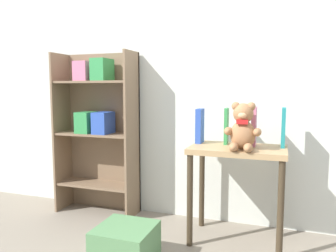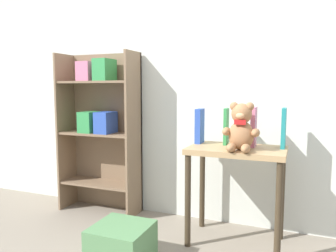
{
  "view_description": "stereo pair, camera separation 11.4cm",
  "coord_description": "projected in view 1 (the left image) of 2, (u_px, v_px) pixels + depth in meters",
  "views": [
    {
      "loc": [
        0.47,
        -1.16,
        1.03
      ],
      "look_at": [
        -0.31,
        1.06,
        0.77
      ],
      "focal_mm": 35.0,
      "sensor_mm": 36.0,
      "label": 1
    },
    {
      "loc": [
        0.58,
        -1.12,
        1.03
      ],
      "look_at": [
        -0.31,
        1.06,
        0.77
      ],
      "focal_mm": 35.0,
      "sensor_mm": 36.0,
      "label": 2
    }
  ],
  "objects": [
    {
      "name": "book_standing_pink",
      "position": [
        254.0,
        127.0,
        2.19
      ],
      "size": [
        0.03,
        0.12,
        0.26
      ],
      "primitive_type": "cube",
      "rotation": [
        0.0,
        0.0,
        0.01
      ],
      "color": "#D17093",
      "rests_on": "display_table"
    },
    {
      "name": "storage_bin",
      "position": [
        126.0,
        246.0,
        1.91
      ],
      "size": [
        0.32,
        0.32,
        0.24
      ],
      "color": "#568956",
      "rests_on": "ground_plane"
    },
    {
      "name": "display_table",
      "position": [
        237.0,
        164.0,
        2.18
      ],
      "size": [
        0.62,
        0.4,
        0.65
      ],
      "color": "tan",
      "rests_on": "ground_plane"
    },
    {
      "name": "wall_back",
      "position": [
        218.0,
        60.0,
        2.49
      ],
      "size": [
        4.8,
        0.06,
        2.5
      ],
      "color": "silver",
      "rests_on": "ground_plane"
    },
    {
      "name": "book_standing_blue",
      "position": [
        200.0,
        126.0,
        2.32
      ],
      "size": [
        0.04,
        0.12,
        0.24
      ],
      "primitive_type": "cube",
      "rotation": [
        0.0,
        0.0,
        0.01
      ],
      "color": "#2D51B7",
      "rests_on": "display_table"
    },
    {
      "name": "book_standing_green",
      "position": [
        226.0,
        126.0,
        2.27
      ],
      "size": [
        0.02,
        0.1,
        0.25
      ],
      "primitive_type": "cube",
      "rotation": [
        0.0,
        0.0,
        0.03
      ],
      "color": "#33934C",
      "rests_on": "display_table"
    },
    {
      "name": "teddy_bear",
      "position": [
        243.0,
        128.0,
        2.05
      ],
      "size": [
        0.23,
        0.21,
        0.3
      ],
      "color": "#A8754C",
      "rests_on": "display_table"
    },
    {
      "name": "book_standing_teal",
      "position": [
        283.0,
        127.0,
        2.15
      ],
      "size": [
        0.03,
        0.13,
        0.26
      ],
      "primitive_type": "cube",
      "rotation": [
        0.0,
        0.0,
        -0.01
      ],
      "color": "teal",
      "rests_on": "display_table"
    },
    {
      "name": "bookshelf_side",
      "position": [
        98.0,
        123.0,
        2.72
      ],
      "size": [
        0.68,
        0.26,
        1.33
      ],
      "color": "#7F664C",
      "rests_on": "ground_plane"
    }
  ]
}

